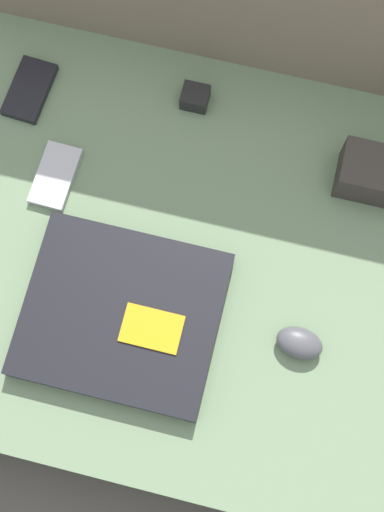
% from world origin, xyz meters
% --- Properties ---
extents(ground_plane, '(8.00, 8.00, 0.00)m').
position_xyz_m(ground_plane, '(0.00, 0.00, 0.00)').
color(ground_plane, '#4C4742').
extents(couch_seat, '(0.97, 0.71, 0.12)m').
position_xyz_m(couch_seat, '(0.00, 0.00, 0.06)').
color(couch_seat, slate).
rests_on(couch_seat, ground_plane).
extents(laptop, '(0.30, 0.26, 0.03)m').
position_xyz_m(laptop, '(-0.08, -0.11, 0.14)').
color(laptop, black).
rests_on(laptop, couch_seat).
extents(computer_mouse, '(0.08, 0.05, 0.03)m').
position_xyz_m(computer_mouse, '(0.19, -0.09, 0.14)').
color(computer_mouse, '#4C4C51').
rests_on(computer_mouse, couch_seat).
extents(phone_silver, '(0.07, 0.11, 0.01)m').
position_xyz_m(phone_silver, '(-0.33, 0.22, 0.13)').
color(phone_silver, black).
rests_on(phone_silver, couch_seat).
extents(phone_black, '(0.06, 0.11, 0.01)m').
position_xyz_m(phone_black, '(-0.25, 0.08, 0.13)').
color(phone_black, '#B7B7BC').
rests_on(phone_black, couch_seat).
extents(camera_pouch, '(0.10, 0.08, 0.07)m').
position_xyz_m(camera_pouch, '(0.24, 0.20, 0.16)').
color(camera_pouch, '#38332D').
rests_on(camera_pouch, couch_seat).
extents(charger_brick, '(0.04, 0.04, 0.03)m').
position_xyz_m(charger_brick, '(-0.06, 0.27, 0.14)').
color(charger_brick, black).
rests_on(charger_brick, couch_seat).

